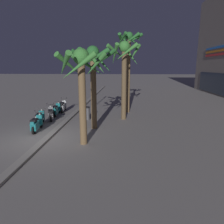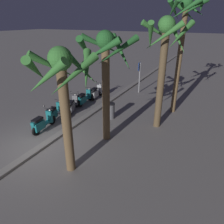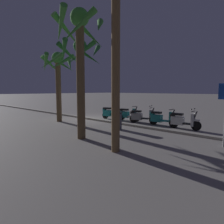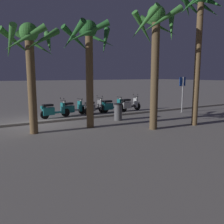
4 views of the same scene
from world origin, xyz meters
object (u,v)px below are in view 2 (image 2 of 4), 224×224
at_px(litter_bin, 111,111).
at_px(crossing_sign, 139,74).
at_px(scooter_silver_second_in_line, 96,92).
at_px(palm_tree_far_corner, 184,26).
at_px(scooter_teal_lead_nearest, 55,113).
at_px(palm_tree_near_sign, 63,83).
at_px(scooter_grey_mid_rear, 72,105).
at_px(palm_tree_mid_walkway, 105,62).
at_px(palm_tree_by_mall_entrance, 164,50).
at_px(scooter_teal_mid_centre, 84,98).
at_px(scooter_teal_gap_after_mid, 42,123).

bearing_deg(litter_bin, crossing_sign, -177.39).
xyz_separation_m(scooter_silver_second_in_line, palm_tree_far_corner, (-0.22, 5.62, 4.60)).
height_order(scooter_teal_lead_nearest, palm_tree_near_sign, palm_tree_near_sign).
xyz_separation_m(scooter_grey_mid_rear, palm_tree_mid_walkway, (1.83, 3.47, 3.29)).
relative_size(scooter_grey_mid_rear, palm_tree_by_mall_entrance, 0.32).
height_order(scooter_teal_mid_centre, litter_bin, scooter_teal_mid_centre).
height_order(scooter_teal_lead_nearest, palm_tree_far_corner, palm_tree_far_corner).
distance_m(scooter_silver_second_in_line, palm_tree_far_corner, 7.26).
distance_m(scooter_teal_gap_after_mid, palm_tree_near_sign, 4.77).
xyz_separation_m(scooter_silver_second_in_line, scooter_grey_mid_rear, (2.81, -0.04, -0.01)).
bearing_deg(palm_tree_mid_walkway, crossing_sign, -171.43).
height_order(scooter_silver_second_in_line, palm_tree_mid_walkway, palm_tree_mid_walkway).
distance_m(scooter_silver_second_in_line, crossing_sign, 3.76).
xyz_separation_m(palm_tree_near_sign, litter_bin, (-4.76, -0.76, -3.00)).
relative_size(scooter_silver_second_in_line, palm_tree_near_sign, 0.38).
bearing_deg(scooter_grey_mid_rear, scooter_silver_second_in_line, 179.22).
distance_m(scooter_grey_mid_rear, palm_tree_by_mall_entrance, 6.46).
bearing_deg(scooter_teal_mid_centre, scooter_grey_mid_rear, 3.14).
xyz_separation_m(scooter_teal_mid_centre, scooter_teal_gap_after_mid, (4.10, 0.19, 0.01)).
bearing_deg(scooter_teal_lead_nearest, palm_tree_mid_walkway, 82.85).
relative_size(scooter_teal_mid_centre, litter_bin, 1.97).
distance_m(scooter_grey_mid_rear, scooter_teal_gap_after_mid, 2.69).
xyz_separation_m(scooter_teal_lead_nearest, palm_tree_by_mall_entrance, (-1.97, 5.54, 3.64)).
relative_size(scooter_teal_lead_nearest, palm_tree_by_mall_entrance, 0.31).
bearing_deg(scooter_teal_mid_centre, palm_tree_far_corner, 105.75).
height_order(palm_tree_near_sign, palm_tree_mid_walkway, palm_tree_mid_walkway).
bearing_deg(scooter_silver_second_in_line, scooter_teal_gap_after_mid, 0.78).
bearing_deg(palm_tree_by_mall_entrance, scooter_grey_mid_rear, -83.40).
height_order(palm_tree_near_sign, litter_bin, palm_tree_near_sign).
bearing_deg(palm_tree_by_mall_entrance, scooter_teal_lead_nearest, -70.38).
relative_size(scooter_teal_mid_centre, palm_tree_far_corner, 0.29).
bearing_deg(scooter_silver_second_in_line, palm_tree_by_mall_entrance, 67.39).
bearing_deg(scooter_grey_mid_rear, palm_tree_mid_walkway, 62.24).
distance_m(scooter_teal_gap_after_mid, litter_bin, 3.90).
bearing_deg(crossing_sign, palm_tree_by_mall_entrance, 30.69).
relative_size(scooter_teal_mid_centre, scooter_grey_mid_rear, 1.05).
xyz_separation_m(scooter_grey_mid_rear, crossing_sign, (-5.59, 2.35, 1.06)).
height_order(palm_tree_by_mall_entrance, palm_tree_far_corner, palm_tree_far_corner).
bearing_deg(crossing_sign, scooter_silver_second_in_line, -39.74).
height_order(scooter_teal_mid_centre, scooter_teal_lead_nearest, same).
distance_m(palm_tree_by_mall_entrance, litter_bin, 4.52).
bearing_deg(scooter_grey_mid_rear, litter_bin, 97.06).
bearing_deg(scooter_teal_lead_nearest, palm_tree_near_sign, 49.32).
xyz_separation_m(scooter_teal_mid_centre, palm_tree_by_mall_entrance, (0.80, 5.38, 3.64)).
relative_size(scooter_silver_second_in_line, scooter_grey_mid_rear, 1.00).
height_order(crossing_sign, palm_tree_by_mall_entrance, palm_tree_by_mall_entrance).
xyz_separation_m(scooter_grey_mid_rear, scooter_teal_gap_after_mid, (2.69, 0.11, 0.01)).
distance_m(crossing_sign, palm_tree_near_sign, 10.27).
distance_m(scooter_silver_second_in_line, scooter_teal_gap_after_mid, 5.50).
distance_m(palm_tree_far_corner, palm_tree_mid_walkway, 5.49).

